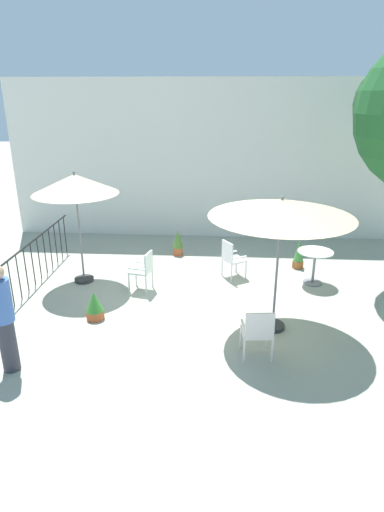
% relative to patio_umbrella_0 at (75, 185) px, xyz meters
% --- Properties ---
extents(ground_plane, '(60.00, 60.00, 0.00)m').
position_rel_patio_umbrella_0_xyz_m(ground_plane, '(2.57, -0.99, -2.25)').
color(ground_plane, '#9EA08D').
extents(villa_facade, '(11.24, 0.30, 4.51)m').
position_rel_patio_umbrella_0_xyz_m(villa_facade, '(2.57, 3.69, 0.01)').
color(villa_facade, silver).
rests_on(villa_facade, ground).
extents(terrace_railing, '(0.03, 6.07, 1.01)m').
position_rel_patio_umbrella_0_xyz_m(terrace_railing, '(-1.05, -0.99, -1.57)').
color(terrace_railing, black).
rests_on(terrace_railing, ground).
extents(patio_umbrella_0, '(1.86, 1.86, 2.55)m').
position_rel_patio_umbrella_0_xyz_m(patio_umbrella_0, '(0.00, 0.00, 0.00)').
color(patio_umbrella_0, '#2D2D2D').
rests_on(patio_umbrella_0, ground).
extents(patio_umbrella_1, '(2.48, 2.48, 2.51)m').
position_rel_patio_umbrella_0_xyz_m(patio_umbrella_1, '(4.15, -1.87, 0.03)').
color(patio_umbrella_1, '#2D2D2D').
rests_on(patio_umbrella_1, ground).
extents(cafe_table_0, '(0.79, 0.79, 0.78)m').
position_rel_patio_umbrella_0_xyz_m(cafe_table_0, '(5.28, 0.22, -1.70)').
color(cafe_table_0, white).
rests_on(cafe_table_0, ground).
extents(patio_chair_0, '(0.53, 0.49, 0.90)m').
position_rel_patio_umbrella_0_xyz_m(patio_chair_0, '(3.77, -2.87, -1.73)').
color(patio_chair_0, silver).
rests_on(patio_chair_0, ground).
extents(patio_chair_1, '(0.51, 0.51, 0.90)m').
position_rel_patio_umbrella_0_xyz_m(patio_chair_1, '(1.49, -0.41, -1.73)').
color(patio_chair_1, silver).
rests_on(patio_chair_1, ground).
extents(patio_chair_2, '(0.61, 0.61, 0.91)m').
position_rel_patio_umbrella_0_xyz_m(patio_chair_2, '(3.41, 0.42, -1.73)').
color(patio_chair_2, white).
rests_on(patio_chair_2, ground).
extents(potted_plant_0, '(0.34, 0.34, 0.56)m').
position_rel_patio_umbrella_0_xyz_m(potted_plant_0, '(0.75, -1.75, -1.97)').
color(potted_plant_0, '#A9512B').
rests_on(potted_plant_0, ground).
extents(potted_plant_2, '(0.29, 0.29, 0.71)m').
position_rel_patio_umbrella_0_xyz_m(potted_plant_2, '(2.02, 1.85, -1.88)').
color(potted_plant_2, '#B0522D').
rests_on(potted_plant_2, ground).
extents(potted_plant_3, '(0.27, 0.27, 0.75)m').
position_rel_patio_umbrella_0_xyz_m(potted_plant_3, '(5.10, 1.14, -1.90)').
color(potted_plant_3, '#96552A').
rests_on(potted_plant_3, ground).
extents(standing_person, '(0.45, 0.45, 1.79)m').
position_rel_patio_umbrella_0_xyz_m(standing_person, '(-0.13, -3.43, -1.32)').
color(standing_person, '#33333D').
rests_on(standing_person, ground).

